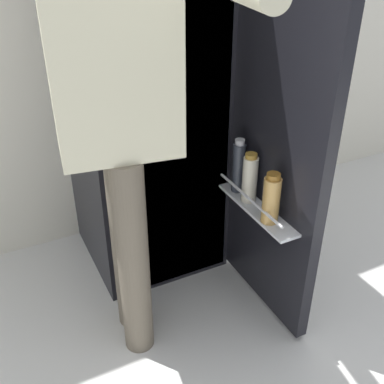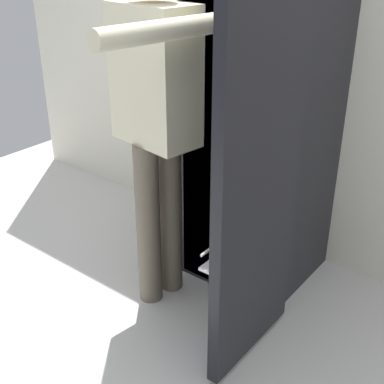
# 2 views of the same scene
# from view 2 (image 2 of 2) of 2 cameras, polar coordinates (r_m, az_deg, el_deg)

# --- Properties ---
(ground_plane) EXTENTS (5.19, 5.19, 0.00)m
(ground_plane) POSITION_cam_2_polar(r_m,az_deg,el_deg) (2.66, 0.58, -13.48)
(ground_plane) COLOR silver
(kitchen_wall) EXTENTS (4.40, 0.10, 2.41)m
(kitchen_wall) POSITION_cam_2_polar(r_m,az_deg,el_deg) (2.86, 12.15, 15.77)
(kitchen_wall) COLOR silver
(kitchen_wall) RESTS_ON ground_plane
(refrigerator) EXTENTS (0.66, 1.18, 1.81)m
(refrigerator) POSITION_cam_2_polar(r_m,az_deg,el_deg) (2.58, 7.97, 7.99)
(refrigerator) COLOR black
(refrigerator) RESTS_ON ground_plane
(person) EXTENTS (0.55, 0.77, 1.73)m
(person) POSITION_cam_2_polar(r_m,az_deg,el_deg) (2.33, -3.89, 9.67)
(person) COLOR #665B4C
(person) RESTS_ON ground_plane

